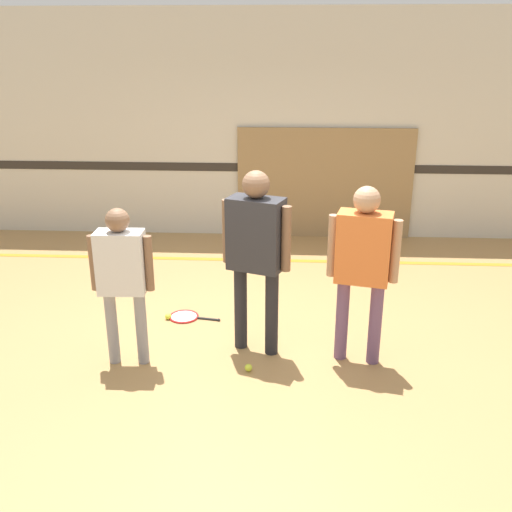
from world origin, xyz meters
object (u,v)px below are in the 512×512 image
at_px(tennis_ball_by_spare_racket, 168,316).
at_px(person_student_left, 122,270).
at_px(tennis_ball_near_instructor, 248,368).
at_px(person_student_right, 363,257).
at_px(racket_spare_on_floor, 186,317).
at_px(person_instructor, 256,244).
at_px(tennis_ball_stray_left, 143,354).

bearing_deg(tennis_ball_by_spare_racket, person_student_left, -101.72).
height_order(tennis_ball_near_instructor, tennis_ball_by_spare_racket, same).
relative_size(person_student_right, tennis_ball_near_instructor, 24.43).
bearing_deg(tennis_ball_by_spare_racket, person_student_right, -20.76).
height_order(person_student_right, racket_spare_on_floor, person_student_right).
relative_size(person_instructor, tennis_ball_stray_left, 25.81).
bearing_deg(person_student_left, tennis_ball_by_spare_racket, 76.72).
height_order(person_instructor, person_student_right, person_instructor).
height_order(racket_spare_on_floor, tennis_ball_by_spare_racket, tennis_ball_by_spare_racket).
height_order(person_student_right, tennis_ball_by_spare_racket, person_student_right).
xyz_separation_m(tennis_ball_near_instructor, tennis_ball_stray_left, (-0.98, 0.18, 0.00)).
distance_m(person_instructor, person_student_right, 0.93).
height_order(person_student_left, person_student_right, person_student_right).
height_order(person_instructor, racket_spare_on_floor, person_instructor).
relative_size(person_student_left, tennis_ball_by_spare_racket, 21.76).
bearing_deg(racket_spare_on_floor, person_student_right, -14.54).
xyz_separation_m(person_instructor, person_student_left, (-1.13, -0.29, -0.17)).
height_order(racket_spare_on_floor, tennis_ball_stray_left, tennis_ball_stray_left).
bearing_deg(tennis_ball_stray_left, person_instructor, 11.66).
bearing_deg(tennis_ball_by_spare_racket, racket_spare_on_floor, 15.96).
xyz_separation_m(person_instructor, tennis_ball_near_instructor, (-0.04, -0.39, -1.02)).
distance_m(person_instructor, tennis_ball_near_instructor, 1.09).
relative_size(person_student_left, racket_spare_on_floor, 2.50).
xyz_separation_m(person_student_left, tennis_ball_near_instructor, (1.09, -0.10, -0.86)).
bearing_deg(tennis_ball_stray_left, tennis_ball_by_spare_racket, 84.61).
distance_m(person_student_left, person_student_right, 2.06).
distance_m(tennis_ball_by_spare_racket, tennis_ball_stray_left, 0.79).
height_order(tennis_ball_by_spare_racket, tennis_ball_stray_left, same).
relative_size(racket_spare_on_floor, tennis_ball_by_spare_racket, 8.69).
height_order(person_student_right, tennis_ball_near_instructor, person_student_right).
xyz_separation_m(person_instructor, person_student_right, (0.92, -0.14, -0.06)).
relative_size(person_student_right, tennis_ball_by_spare_racket, 24.43).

